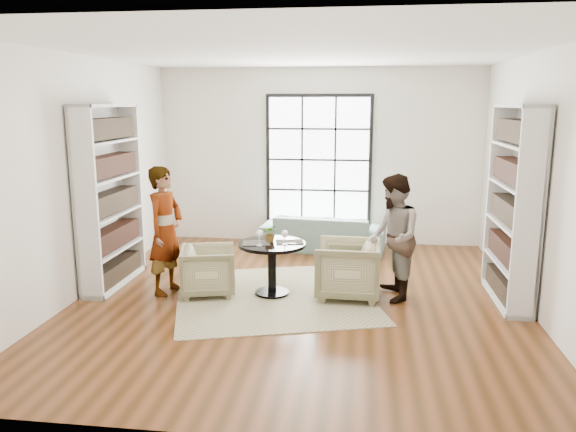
# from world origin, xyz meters

# --- Properties ---
(ground) EXTENTS (6.00, 6.00, 0.00)m
(ground) POSITION_xyz_m (0.00, 0.00, 0.00)
(ground) COLOR brown
(room_shell) EXTENTS (6.00, 6.01, 6.00)m
(room_shell) POSITION_xyz_m (0.00, 0.54, 1.26)
(room_shell) COLOR silver
(room_shell) RESTS_ON ground
(rug) EXTENTS (3.00, 3.00, 0.01)m
(rug) POSITION_xyz_m (-0.33, 0.06, 0.01)
(rug) COLOR tan
(rug) RESTS_ON ground
(pedestal_table) EXTENTS (0.85, 0.85, 0.68)m
(pedestal_table) POSITION_xyz_m (-0.36, 0.12, 0.50)
(pedestal_table) COLOR black
(pedestal_table) RESTS_ON ground
(sofa) EXTENTS (2.08, 0.97, 0.59)m
(sofa) POSITION_xyz_m (0.13, 2.45, 0.29)
(sofa) COLOR slate
(sofa) RESTS_ON ground
(armchair_left) EXTENTS (0.83, 0.81, 0.62)m
(armchair_left) POSITION_xyz_m (-1.17, 0.04, 0.31)
(armchair_left) COLOR #C5B78C
(armchair_left) RESTS_ON ground
(armchair_right) EXTENTS (0.81, 0.79, 0.72)m
(armchair_right) POSITION_xyz_m (0.59, 0.17, 0.36)
(armchair_right) COLOR #C6AF8E
(armchair_right) RESTS_ON ground
(person_left) EXTENTS (0.54, 0.68, 1.64)m
(person_left) POSITION_xyz_m (-1.72, 0.04, 0.82)
(person_left) COLOR gray
(person_left) RESTS_ON ground
(person_right) EXTENTS (0.69, 0.84, 1.57)m
(person_right) POSITION_xyz_m (1.14, 0.17, 0.78)
(person_right) COLOR gray
(person_right) RESTS_ON ground
(placemat_left) EXTENTS (0.38, 0.32, 0.01)m
(placemat_left) POSITION_xyz_m (-0.55, 0.07, 0.69)
(placemat_left) COLOR #272522
(placemat_left) RESTS_ON pedestal_table
(placemat_right) EXTENTS (0.38, 0.32, 0.01)m
(placemat_right) POSITION_xyz_m (-0.14, 0.18, 0.69)
(placemat_right) COLOR #272522
(placemat_right) RESTS_ON pedestal_table
(cutlery_left) EXTENTS (0.18, 0.24, 0.01)m
(cutlery_left) POSITION_xyz_m (-0.55, 0.07, 0.69)
(cutlery_left) COLOR silver
(cutlery_left) RESTS_ON placemat_left
(cutlery_right) EXTENTS (0.18, 0.24, 0.01)m
(cutlery_right) POSITION_xyz_m (-0.14, 0.18, 0.69)
(cutlery_right) COLOR silver
(cutlery_right) RESTS_ON placemat_right
(wine_glass_left) EXTENTS (0.09, 0.09, 0.20)m
(wine_glass_left) POSITION_xyz_m (-0.49, -0.04, 0.83)
(wine_glass_left) COLOR silver
(wine_glass_left) RESTS_ON pedestal_table
(wine_glass_right) EXTENTS (0.08, 0.08, 0.18)m
(wine_glass_right) POSITION_xyz_m (-0.19, 0.06, 0.81)
(wine_glass_right) COLOR silver
(wine_glass_right) RESTS_ON pedestal_table
(flower_centerpiece) EXTENTS (0.20, 0.17, 0.22)m
(flower_centerpiece) POSITION_xyz_m (-0.39, 0.18, 0.79)
(flower_centerpiece) COLOR gray
(flower_centerpiece) RESTS_ON pedestal_table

